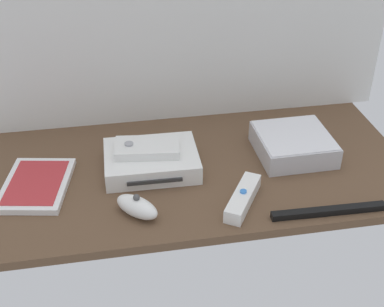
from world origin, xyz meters
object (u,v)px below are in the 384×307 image
object	(u,v)px
game_case	(36,185)
remote_classic_pad	(147,148)
game_console	(151,161)
remote_nunchuk	(137,207)
mini_computer	(293,144)
remote_wand	(243,198)
sensor_bar	(329,211)

from	to	relation	value
game_case	remote_classic_pad	size ratio (longest dim) A/B	1.39
game_console	remote_nunchuk	xyz separation A→B (cm)	(-4.71, -15.89, -0.16)
mini_computer	remote_wand	xyz separation A→B (cm)	(-16.65, -16.66, -1.13)
remote_classic_pad	sensor_bar	bearing A→B (deg)	-26.48
game_case	sensor_bar	size ratio (longest dim) A/B	0.88
game_case	remote_classic_pad	xyz separation A→B (cm)	(24.72, 3.35, 4.65)
sensor_bar	game_case	bearing A→B (deg)	163.23
game_case	remote_classic_pad	world-z (taller)	remote_classic_pad
remote_wand	game_case	bearing A→B (deg)	-165.54
mini_computer	sensor_bar	world-z (taller)	mini_computer
game_console	mini_computer	size ratio (longest dim) A/B	1.24
remote_nunchuk	remote_classic_pad	world-z (taller)	remote_classic_pad
game_case	sensor_bar	world-z (taller)	game_case
remote_wand	remote_nunchuk	world-z (taller)	remote_nunchuk
game_console	mini_computer	xyz separation A→B (cm)	(33.91, 0.47, 0.44)
game_console	remote_classic_pad	size ratio (longest dim) A/B	1.40
game_console	remote_wand	bearing A→B (deg)	-41.95
game_console	remote_wand	distance (cm)	23.68
game_console	mini_computer	world-z (taller)	mini_computer
remote_wand	remote_classic_pad	size ratio (longest dim) A/B	0.95
game_console	game_case	bearing A→B (deg)	-172.48
mini_computer	remote_classic_pad	size ratio (longest dim) A/B	1.12
mini_computer	remote_nunchuk	bearing A→B (deg)	-157.05
remote_classic_pad	mini_computer	bearing A→B (deg)	7.13
remote_classic_pad	sensor_bar	distance (cm)	41.68
game_case	mini_computer	bearing A→B (deg)	13.91
game_case	remote_nunchuk	xyz separation A→B (cm)	(20.83, -13.07, 1.28)
game_console	remote_nunchuk	distance (cm)	16.57
game_console	remote_nunchuk	bearing A→B (deg)	-105.27
game_console	game_case	world-z (taller)	game_console
game_case	remote_classic_pad	bearing A→B (deg)	18.45
remote_nunchuk	remote_wand	bearing A→B (deg)	-45.89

